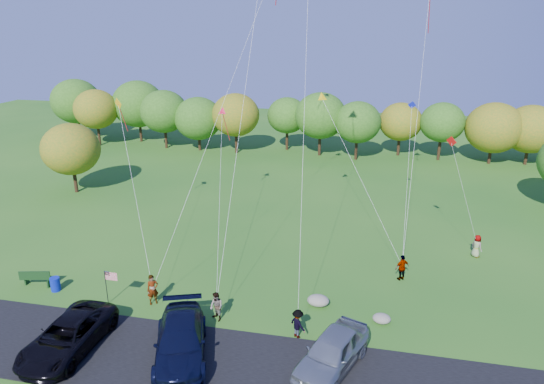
{
  "coord_description": "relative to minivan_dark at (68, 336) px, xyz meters",
  "views": [
    {
      "loc": [
        6.77,
        -22.78,
        16.18
      ],
      "look_at": [
        0.63,
        6.0,
        5.79
      ],
      "focal_mm": 32.0,
      "sensor_mm": 36.0,
      "label": 1
    }
  ],
  "objects": [
    {
      "name": "flyer_e",
      "position": [
        22.54,
        15.72,
        -0.04
      ],
      "size": [
        0.93,
        0.98,
        1.69
      ],
      "primitive_type": "imported",
      "rotation": [
        0.0,
        0.0,
        2.22
      ],
      "color": "#4C4C59",
      "rests_on": "ground"
    },
    {
      "name": "flyer_a",
      "position": [
        2.33,
        5.07,
        0.07
      ],
      "size": [
        0.83,
        0.8,
        1.92
      ],
      "primitive_type": "imported",
      "rotation": [
        0.0,
        0.0,
        0.7
      ],
      "color": "#4C4C59",
      "rests_on": "ground"
    },
    {
      "name": "flyer_b",
      "position": [
        6.61,
        4.23,
        -0.02
      ],
      "size": [
        1.07,
        1.05,
        1.74
      ],
      "primitive_type": "imported",
      "rotation": [
        0.0,
        0.0,
        -0.69
      ],
      "color": "#4C4C59",
      "rests_on": "ground"
    },
    {
      "name": "asphalt_lane",
      "position": [
        7.89,
        0.43,
        -0.86
      ],
      "size": [
        44.0,
        6.0,
        0.06
      ],
      "primitive_type": "cube",
      "color": "black",
      "rests_on": "ground"
    },
    {
      "name": "ground",
      "position": [
        7.89,
        4.43,
        -0.89
      ],
      "size": [
        140.0,
        140.0,
        0.0
      ],
      "primitive_type": "plane",
      "color": "#225A19",
      "rests_on": "ground"
    },
    {
      "name": "flag_assembly",
      "position": [
        -0.15,
        4.48,
        0.75
      ],
      "size": [
        0.82,
        0.53,
        2.22
      ],
      "color": "black",
      "rests_on": "ground"
    },
    {
      "name": "boulder_near",
      "position": [
        12.11,
        6.94,
        -0.56
      ],
      "size": [
        1.32,
        1.04,
        0.66
      ],
      "primitive_type": "ellipsoid",
      "color": "#9C9588",
      "rests_on": "ground"
    },
    {
      "name": "flyer_d",
      "position": [
        17.13,
        11.17,
        0.0
      ],
      "size": [
        1.11,
        0.94,
        1.79
      ],
      "primitive_type": "imported",
      "rotation": [
        0.0,
        0.0,
        3.73
      ],
      "color": "#4C4C59",
      "rests_on": "ground"
    },
    {
      "name": "minivan_dark",
      "position": [
        0.0,
        0.0,
        0.0
      ],
      "size": [
        2.91,
        6.05,
        1.66
      ],
      "primitive_type": "imported",
      "rotation": [
        0.0,
        0.0,
        -0.03
      ],
      "color": "black",
      "rests_on": "asphalt_lane"
    },
    {
      "name": "treeline",
      "position": [
        7.45,
        40.06,
        3.57
      ],
      "size": [
        77.01,
        27.66,
        8.07
      ],
      "color": "#392515",
      "rests_on": "ground"
    },
    {
      "name": "park_bench",
      "position": [
        -5.97,
        5.42,
        -0.31
      ],
      "size": [
        1.95,
        0.75,
        1.09
      ],
      "rotation": [
        0.0,
        0.0,
        0.23
      ],
      "color": "#133414",
      "rests_on": "ground"
    },
    {
      "name": "minivan_silver",
      "position": [
        13.43,
        1.46,
        0.08
      ],
      "size": [
        3.93,
        5.75,
        1.82
      ],
      "primitive_type": "imported",
      "rotation": [
        0.0,
        0.0,
        -0.37
      ],
      "color": "#94999D",
      "rests_on": "asphalt_lane"
    },
    {
      "name": "flyer_c",
      "position": [
        11.39,
        3.63,
        -0.06
      ],
      "size": [
        1.22,
        1.16,
        1.66
      ],
      "primitive_type": "imported",
      "rotation": [
        0.0,
        0.0,
        2.46
      ],
      "color": "#4C4C59",
      "rests_on": "ground"
    },
    {
      "name": "trash_barrel",
      "position": [
        -4.42,
        5.18,
        -0.44
      ],
      "size": [
        0.6,
        0.6,
        0.9
      ],
      "primitive_type": "cylinder",
      "color": "#0B1CA8",
      "rests_on": "ground"
    },
    {
      "name": "minivan_navy",
      "position": [
        5.88,
        0.73,
        0.07
      ],
      "size": [
        4.45,
        6.7,
        1.8
      ],
      "primitive_type": "imported",
      "rotation": [
        0.0,
        0.0,
        0.34
      ],
      "color": "black",
      "rests_on": "asphalt_lane"
    },
    {
      "name": "boulder_far",
      "position": [
        15.85,
        5.92,
        -0.62
      ],
      "size": [
        1.03,
        0.86,
        0.54
      ],
      "primitive_type": "ellipsoid",
      "color": "gray",
      "rests_on": "ground"
    }
  ]
}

